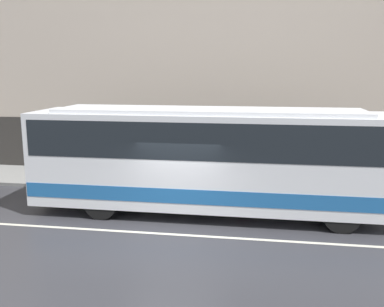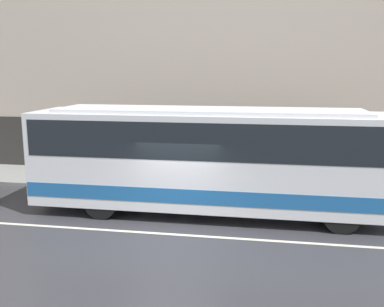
% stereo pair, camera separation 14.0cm
% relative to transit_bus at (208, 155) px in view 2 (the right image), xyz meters
% --- Properties ---
extents(ground_plane, '(60.00, 60.00, 0.00)m').
position_rel_transit_bus_xyz_m(ground_plane, '(-0.73, -2.02, -1.92)').
color(ground_plane, '#333338').
extents(sidewalk, '(60.00, 3.09, 0.14)m').
position_rel_transit_bus_xyz_m(sidewalk, '(-0.73, 3.52, -1.85)').
color(sidewalk, gray).
rests_on(sidewalk, ground_plane).
extents(building_facade, '(60.00, 0.35, 9.79)m').
position_rel_transit_bus_xyz_m(building_facade, '(-0.73, 5.21, 2.80)').
color(building_facade, '#B7A899').
rests_on(building_facade, ground_plane).
extents(lane_stripe, '(54.00, 0.14, 0.01)m').
position_rel_transit_bus_xyz_m(lane_stripe, '(-0.73, -2.02, -1.92)').
color(lane_stripe, beige).
rests_on(lane_stripe, ground_plane).
extents(transit_bus, '(11.25, 2.52, 3.41)m').
position_rel_transit_bus_xyz_m(transit_bus, '(0.00, 0.00, 0.00)').
color(transit_bus, silver).
rests_on(transit_bus, ground_plane).
extents(pedestrian_waiting, '(0.36, 0.36, 1.56)m').
position_rel_transit_bus_xyz_m(pedestrian_waiting, '(0.89, 3.55, -1.06)').
color(pedestrian_waiting, maroon).
rests_on(pedestrian_waiting, sidewalk).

